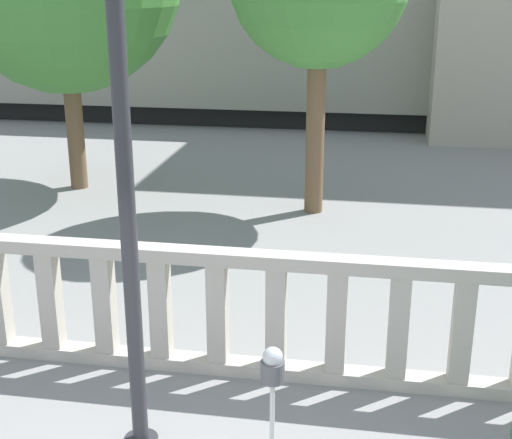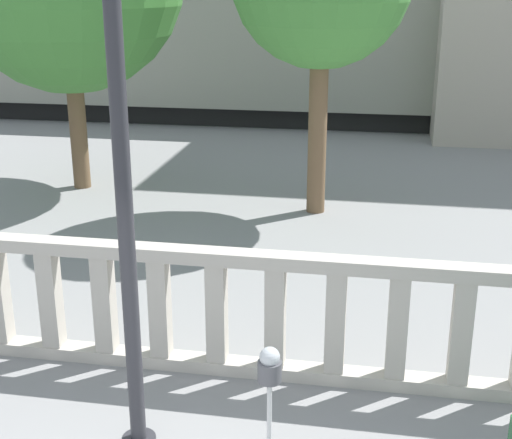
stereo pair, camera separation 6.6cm
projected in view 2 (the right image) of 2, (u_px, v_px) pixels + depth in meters
balustrade at (246, 314)px, 7.39m from camera, size 17.49×0.24×1.39m
lamppost at (113, 25)px, 5.10m from camera, size 0.37×0.37×6.40m
parking_meter at (270, 374)px, 5.62m from camera, size 0.19×0.19×1.27m
train_near at (229, 55)px, 20.86m from camera, size 26.23×3.03×4.20m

